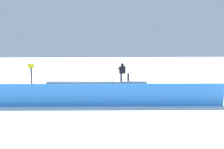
% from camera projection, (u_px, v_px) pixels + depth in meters
% --- Properties ---
extents(ground_plane, '(120.00, 120.00, 0.00)m').
position_uv_depth(ground_plane, '(97.00, 88.00, 14.17)').
color(ground_plane, white).
extents(grind_box, '(7.20, 1.13, 0.52)m').
position_uv_depth(grind_box, '(97.00, 85.00, 14.14)').
color(grind_box, '#262725').
rests_on(grind_box, ground_plane).
extents(snowboarder, '(1.49, 0.75, 1.32)m').
position_uv_depth(snowboarder, '(123.00, 72.00, 13.99)').
color(snowboarder, silver).
rests_on(snowboarder, grind_box).
extents(safety_fence, '(12.43, 1.00, 1.13)m').
position_uv_depth(safety_fence, '(98.00, 95.00, 9.58)').
color(safety_fence, '#3586E6').
rests_on(safety_fence, ground_plane).
extents(trail_marker, '(0.40, 0.10, 1.85)m').
position_uv_depth(trail_marker, '(31.00, 76.00, 13.33)').
color(trail_marker, '#262628').
rests_on(trail_marker, ground_plane).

